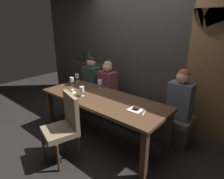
# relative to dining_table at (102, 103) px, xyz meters

# --- Properties ---
(ground) EXTENTS (9.00, 9.00, 0.00)m
(ground) POSITION_rel_dining_table_xyz_m (0.00, 0.00, -0.65)
(ground) COLOR black
(back_wall_tiled) EXTENTS (6.00, 0.12, 3.00)m
(back_wall_tiled) POSITION_rel_dining_table_xyz_m (0.00, 1.22, 0.85)
(back_wall_tiled) COLOR #383330
(back_wall_tiled) RESTS_ON ground
(arched_door) EXTENTS (0.90, 0.05, 2.55)m
(arched_door) POSITION_rel_dining_table_xyz_m (1.35, 1.15, 0.71)
(arched_door) COLOR brown
(arched_door) RESTS_ON ground
(back_counter) EXTENTS (1.10, 0.28, 0.95)m
(back_counter) POSITION_rel_dining_table_xyz_m (-1.55, 1.04, -0.18)
(back_counter) COLOR #2F2B29
(back_counter) RESTS_ON ground
(dining_table) EXTENTS (2.20, 0.84, 0.74)m
(dining_table) POSITION_rel_dining_table_xyz_m (0.00, 0.00, 0.00)
(dining_table) COLOR #412B1C
(dining_table) RESTS_ON ground
(banquette_bench) EXTENTS (2.50, 0.44, 0.45)m
(banquette_bench) POSITION_rel_dining_table_xyz_m (0.00, 0.70, -0.42)
(banquette_bench) COLOR #40352A
(banquette_bench) RESTS_ON ground
(chair_near_side) EXTENTS (0.55, 0.55, 0.98)m
(chair_near_side) POSITION_rel_dining_table_xyz_m (-0.05, -0.72, -0.09)
(chair_near_side) COLOR #4C3321
(chair_near_side) RESTS_ON ground
(diner_redhead) EXTENTS (0.36, 0.24, 0.75)m
(diner_redhead) POSITION_rel_dining_table_xyz_m (-0.99, 0.72, 0.15)
(diner_redhead) COLOR #2D473D
(diner_redhead) RESTS_ON banquette_bench
(diner_bearded) EXTENTS (0.36, 0.24, 0.72)m
(diner_bearded) POSITION_rel_dining_table_xyz_m (-0.50, 0.70, 0.14)
(diner_bearded) COLOR brown
(diner_bearded) RESTS_ON banquette_bench
(diner_far_end) EXTENTS (0.36, 0.24, 0.80)m
(diner_far_end) POSITION_rel_dining_table_xyz_m (1.01, 0.71, 0.17)
(diner_far_end) COLOR #4C515B
(diner_far_end) RESTS_ON banquette_bench
(wine_bottle_dark_red) EXTENTS (0.08, 0.08, 0.33)m
(wine_bottle_dark_red) POSITION_rel_dining_table_xyz_m (-1.69, 1.05, 0.42)
(wine_bottle_dark_red) COLOR black
(wine_bottle_dark_red) RESTS_ON back_counter
(wine_bottle_pale_label) EXTENTS (0.08, 0.08, 0.33)m
(wine_bottle_pale_label) POSITION_rel_dining_table_xyz_m (-1.40, 1.04, 0.42)
(wine_bottle_pale_label) COLOR #384728
(wine_bottle_pale_label) RESTS_ON back_counter
(wine_glass_far_left) EXTENTS (0.08, 0.08, 0.16)m
(wine_glass_far_left) POSITION_rel_dining_table_xyz_m (-0.30, -0.16, 0.20)
(wine_glass_far_left) COLOR silver
(wine_glass_far_left) RESTS_ON dining_table
(wine_glass_near_right) EXTENTS (0.08, 0.08, 0.16)m
(wine_glass_near_right) POSITION_rel_dining_table_xyz_m (-0.34, 0.30, 0.20)
(wine_glass_near_right) COLOR silver
(wine_glass_near_right) RESTS_ON dining_table
(wine_glass_center_back) EXTENTS (0.08, 0.08, 0.16)m
(wine_glass_center_back) POSITION_rel_dining_table_xyz_m (-0.86, 0.07, 0.20)
(wine_glass_center_back) COLOR silver
(wine_glass_center_back) RESTS_ON dining_table
(wine_glass_near_left) EXTENTS (0.08, 0.08, 0.16)m
(wine_glass_near_left) POSITION_rel_dining_table_xyz_m (-0.99, 0.30, 0.20)
(wine_glass_near_left) COLOR silver
(wine_glass_near_left) RESTS_ON dining_table
(espresso_cup) EXTENTS (0.12, 0.12, 0.06)m
(espresso_cup) POSITION_rel_dining_table_xyz_m (-0.54, -0.18, 0.11)
(espresso_cup) COLOR white
(espresso_cup) RESTS_ON dining_table
(dessert_plate) EXTENTS (0.19, 0.19, 0.05)m
(dessert_plate) POSITION_rel_dining_table_xyz_m (0.67, -0.03, 0.10)
(dessert_plate) COLOR white
(dessert_plate) RESTS_ON dining_table
(fork_on_table) EXTENTS (0.06, 0.17, 0.01)m
(fork_on_table) POSITION_rel_dining_table_xyz_m (0.81, -0.03, 0.09)
(fork_on_table) COLOR silver
(fork_on_table) RESTS_ON dining_table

